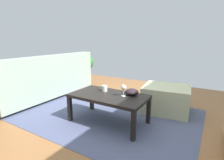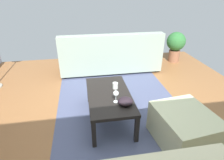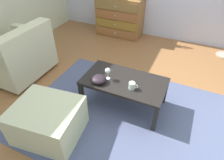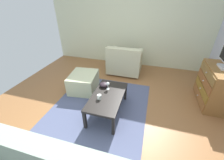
{
  "view_description": "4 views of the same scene",
  "coord_description": "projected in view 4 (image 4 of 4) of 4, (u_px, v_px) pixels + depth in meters",
  "views": [
    {
      "loc": [
        -1.14,
        1.91,
        1.15
      ],
      "look_at": [
        0.09,
        -0.14,
        0.58
      ],
      "focal_mm": 27.88,
      "sensor_mm": 36.0,
      "label": 1
    },
    {
      "loc": [
        -2.07,
        0.32,
        1.71
      ],
      "look_at": [
        0.04,
        -0.04,
        0.62
      ],
      "focal_mm": 30.23,
      "sensor_mm": 36.0,
      "label": 2
    },
    {
      "loc": [
        0.71,
        -1.79,
        1.89
      ],
      "look_at": [
        -0.02,
        -0.2,
        0.52
      ],
      "focal_mm": 31.14,
      "sensor_mm": 36.0,
      "label": 3
    },
    {
      "loc": [
        2.09,
        0.68,
        2.02
      ],
      "look_at": [
        -0.21,
        0.01,
        0.58
      ],
      "focal_mm": 22.93,
      "sensor_mm": 36.0,
      "label": 4
    }
  ],
  "objects": [
    {
      "name": "dresser",
      "position": [
        215.0,
        86.0,
        2.92
      ],
      "size": [
        0.96,
        0.49,
        0.81
      ],
      "color": "brown",
      "rests_on": "ground_plane"
    },
    {
      "name": "coffee_table",
      "position": [
        108.0,
        97.0,
        2.69
      ],
      "size": [
        1.04,
        0.57,
        0.4
      ],
      "color": "black",
      "rests_on": "ground_plane"
    },
    {
      "name": "armchair",
      "position": [
        125.0,
        62.0,
        4.13
      ],
      "size": [
        0.8,
        0.93,
        0.82
      ],
      "color": "#332319",
      "rests_on": "ground_plane"
    },
    {
      "name": "bowl_decorative",
      "position": [
        104.0,
        85.0,
        2.9
      ],
      "size": [
        0.18,
        0.18,
        0.08
      ],
      "primitive_type": "ellipsoid",
      "color": "black",
      "rests_on": "coffee_table"
    },
    {
      "name": "area_rug",
      "position": [
        96.0,
        114.0,
        2.8
      ],
      "size": [
        2.6,
        1.9,
        0.01
      ],
      "primitive_type": "cube",
      "color": "#4C5373",
      "rests_on": "ground_plane"
    },
    {
      "name": "wine_glass",
      "position": [
        108.0,
        84.0,
        2.78
      ],
      "size": [
        0.07,
        0.07,
        0.16
      ],
      "color": "silver",
      "rests_on": "coffee_table"
    },
    {
      "name": "ground_plane",
      "position": [
        109.0,
        110.0,
        2.94
      ],
      "size": [
        5.35,
        5.14,
        0.05
      ],
      "primitive_type": "cube",
      "color": "#905F36"
    },
    {
      "name": "mug",
      "position": [
        99.0,
        97.0,
        2.55
      ],
      "size": [
        0.11,
        0.08,
        0.08
      ],
      "color": "silver",
      "rests_on": "coffee_table"
    },
    {
      "name": "wall_plain_left",
      "position": [
        133.0,
        22.0,
        4.25
      ],
      "size": [
        0.12,
        5.14,
        2.61
      ],
      "primitive_type": "cube",
      "color": "beige",
      "rests_on": "ground_plane"
    },
    {
      "name": "ottoman",
      "position": [
        84.0,
        82.0,
        3.44
      ],
      "size": [
        0.77,
        0.68,
        0.42
      ],
      "primitive_type": "cube",
      "rotation": [
        0.0,
        0.0,
        0.12
      ],
      "color": "#BEC398",
      "rests_on": "ground_plane"
    }
  ]
}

